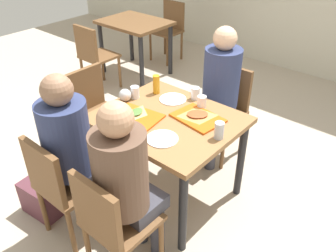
% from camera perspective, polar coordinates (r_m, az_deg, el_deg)
% --- Properties ---
extents(ground_plane, '(10.00, 10.00, 0.02)m').
position_cam_1_polar(ground_plane, '(3.10, -0.00, -10.69)').
color(ground_plane, '#B7A893').
extents(main_table, '(1.03, 0.87, 0.75)m').
position_cam_1_polar(main_table, '(2.69, -0.00, -0.50)').
color(main_table, olive).
rests_on(main_table, ground_plane).
extents(chair_near_left, '(0.40, 0.40, 0.86)m').
position_cam_1_polar(chair_near_left, '(2.52, -16.99, -8.86)').
color(chair_near_left, brown).
rests_on(chair_near_left, ground_plane).
extents(chair_near_right, '(0.40, 0.40, 0.86)m').
position_cam_1_polar(chair_near_right, '(2.20, -9.13, -14.95)').
color(chair_near_right, brown).
rests_on(chair_near_right, ground_plane).
extents(chair_far_side, '(0.40, 0.40, 0.86)m').
position_cam_1_polar(chair_far_side, '(3.34, 9.19, 3.39)').
color(chair_far_side, brown).
rests_on(chair_far_side, ground_plane).
extents(chair_left_end, '(0.40, 0.40, 0.86)m').
position_cam_1_polar(chair_left_end, '(3.33, -11.83, 3.00)').
color(chair_left_end, brown).
rests_on(chair_left_end, ground_plane).
extents(person_in_red, '(0.32, 0.42, 1.27)m').
position_cam_1_polar(person_in_red, '(2.42, -15.23, -2.91)').
color(person_in_red, '#383842').
rests_on(person_in_red, ground_plane).
extents(person_in_brown_jacket, '(0.32, 0.42, 1.27)m').
position_cam_1_polar(person_in_brown_jacket, '(2.09, -6.83, -8.33)').
color(person_in_brown_jacket, '#383842').
rests_on(person_in_brown_jacket, ground_plane).
extents(person_far_side, '(0.32, 0.42, 1.27)m').
position_cam_1_polar(person_far_side, '(3.12, 8.19, 6.38)').
color(person_far_side, '#383842').
rests_on(person_far_side, ground_plane).
extents(tray_red_near, '(0.39, 0.31, 0.02)m').
position_cam_1_polar(tray_red_near, '(2.64, -5.12, 1.51)').
color(tray_red_near, '#D85914').
rests_on(tray_red_near, main_table).
extents(tray_red_far, '(0.39, 0.30, 0.02)m').
position_cam_1_polar(tray_red_far, '(2.63, 4.84, 1.32)').
color(tray_red_far, '#D85914').
rests_on(tray_red_far, main_table).
extents(paper_plate_center, '(0.22, 0.22, 0.01)m').
position_cam_1_polar(paper_plate_center, '(2.88, 0.78, 4.37)').
color(paper_plate_center, white).
rests_on(paper_plate_center, main_table).
extents(paper_plate_near_edge, '(0.22, 0.22, 0.01)m').
position_cam_1_polar(paper_plate_near_edge, '(2.40, -0.93, -2.07)').
color(paper_plate_near_edge, white).
rests_on(paper_plate_near_edge, main_table).
extents(pizza_slice_a, '(0.18, 0.21, 0.02)m').
position_cam_1_polar(pizza_slice_a, '(2.66, -5.11, 2.22)').
color(pizza_slice_a, '#DBAD60').
rests_on(pizza_slice_a, tray_red_near).
extents(pizza_slice_b, '(0.29, 0.28, 0.02)m').
position_cam_1_polar(pizza_slice_b, '(2.63, 4.79, 1.83)').
color(pizza_slice_b, '#C68C47').
rests_on(pizza_slice_b, tray_red_far).
extents(plastic_cup_a, '(0.07, 0.07, 0.10)m').
position_cam_1_polar(plastic_cup_a, '(2.88, 4.43, 5.32)').
color(plastic_cup_a, white).
rests_on(plastic_cup_a, main_table).
extents(plastic_cup_b, '(0.07, 0.07, 0.10)m').
position_cam_1_polar(plastic_cup_b, '(2.37, -5.37, -1.38)').
color(plastic_cup_b, white).
rests_on(plastic_cup_b, main_table).
extents(plastic_cup_c, '(0.07, 0.07, 0.10)m').
position_cam_1_polar(plastic_cup_c, '(2.90, -5.36, 5.46)').
color(plastic_cup_c, white).
rests_on(plastic_cup_c, main_table).
extents(plastic_cup_d, '(0.07, 0.07, 0.10)m').
position_cam_1_polar(plastic_cup_d, '(2.75, 5.48, 3.87)').
color(plastic_cup_d, white).
rests_on(plastic_cup_d, main_table).
extents(soda_can, '(0.07, 0.07, 0.12)m').
position_cam_1_polar(soda_can, '(2.40, 8.27, -0.71)').
color(soda_can, '#B7BCC6').
rests_on(soda_can, main_table).
extents(condiment_bottle, '(0.06, 0.06, 0.16)m').
position_cam_1_polar(condiment_bottle, '(2.95, -1.91, 6.74)').
color(condiment_bottle, orange).
rests_on(condiment_bottle, main_table).
extents(foil_bundle, '(0.10, 0.10, 0.10)m').
position_cam_1_polar(foil_bundle, '(2.86, -6.96, 4.99)').
color(foil_bundle, silver).
rests_on(foil_bundle, main_table).
extents(handbag, '(0.34, 0.19, 0.28)m').
position_cam_1_polar(handbag, '(2.99, -20.00, -11.17)').
color(handbag, '#592D38').
rests_on(handbag, ground_plane).
extents(background_table, '(0.90, 0.70, 0.75)m').
position_cam_1_polar(background_table, '(4.99, -5.38, 15.14)').
color(background_table, brown).
rests_on(background_table, ground_plane).
extents(background_chair_near, '(0.40, 0.40, 0.86)m').
position_cam_1_polar(background_chair_near, '(4.58, -11.93, 11.41)').
color(background_chair_near, brown).
rests_on(background_chair_near, ground_plane).
extents(background_chair_far, '(0.40, 0.40, 0.86)m').
position_cam_1_polar(background_chair_far, '(5.54, 0.26, 15.82)').
color(background_chair_far, brown).
rests_on(background_chair_far, ground_plane).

